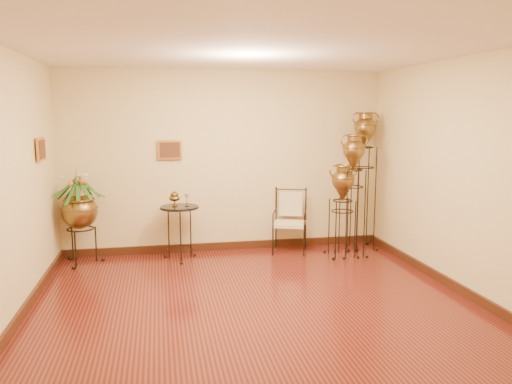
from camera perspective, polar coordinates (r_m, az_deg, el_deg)
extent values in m
plane|color=maroon|center=(5.69, 0.06, -13.10)|extent=(5.00, 5.00, 0.00)
cube|color=#3B1B0D|center=(8.00, -3.41, -6.15)|extent=(5.00, 0.04, 0.12)
cube|color=#3B1B0D|center=(5.76, -25.62, -13.07)|extent=(0.04, 5.00, 0.12)
cube|color=#3B1B0D|center=(6.59, 22.09, -10.12)|extent=(0.04, 5.00, 0.12)
cube|color=#CB843B|center=(7.66, -9.83, 4.76)|extent=(0.36, 0.03, 0.29)
cube|color=#CB843B|center=(6.80, -23.37, 4.52)|extent=(0.03, 0.36, 0.29)
cube|color=beige|center=(7.78, 3.87, -3.67)|extent=(0.59, 0.57, 0.05)
cube|color=beige|center=(7.72, 3.89, -1.65)|extent=(0.35, 0.15, 0.38)
cylinder|color=black|center=(7.37, -8.75, -1.69)|extent=(0.55, 0.55, 0.02)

